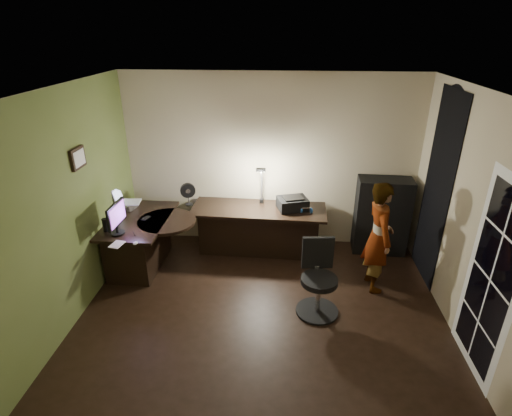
# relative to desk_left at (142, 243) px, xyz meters

# --- Properties ---
(floor) EXTENTS (4.50, 4.00, 0.01)m
(floor) POSITION_rel_desk_left_xyz_m (1.83, -1.05, -0.39)
(floor) COLOR black
(floor) RESTS_ON ground
(ceiling) EXTENTS (4.50, 4.00, 0.01)m
(ceiling) POSITION_rel_desk_left_xyz_m (1.83, -1.05, 2.32)
(ceiling) COLOR silver
(ceiling) RESTS_ON floor
(wall_back) EXTENTS (4.50, 0.01, 2.70)m
(wall_back) POSITION_rel_desk_left_xyz_m (1.83, 0.96, 0.97)
(wall_back) COLOR tan
(wall_back) RESTS_ON floor
(wall_front) EXTENTS (4.50, 0.01, 2.70)m
(wall_front) POSITION_rel_desk_left_xyz_m (1.83, -3.05, 0.97)
(wall_front) COLOR tan
(wall_front) RESTS_ON floor
(wall_left) EXTENTS (0.01, 4.00, 2.70)m
(wall_left) POSITION_rel_desk_left_xyz_m (-0.42, -1.05, 0.97)
(wall_left) COLOR tan
(wall_left) RESTS_ON floor
(wall_right) EXTENTS (0.01, 4.00, 2.70)m
(wall_right) POSITION_rel_desk_left_xyz_m (4.08, -1.05, 0.97)
(wall_right) COLOR tan
(wall_right) RESTS_ON floor
(green_wall_overlay) EXTENTS (0.00, 4.00, 2.70)m
(green_wall_overlay) POSITION_rel_desk_left_xyz_m (-0.41, -1.05, 0.97)
(green_wall_overlay) COLOR #56662F
(green_wall_overlay) RESTS_ON floor
(arched_doorway) EXTENTS (0.01, 0.90, 2.60)m
(arched_doorway) POSITION_rel_desk_left_xyz_m (4.07, 0.10, 0.92)
(arched_doorway) COLOR black
(arched_doorway) RESTS_ON floor
(french_door) EXTENTS (0.02, 0.92, 2.10)m
(french_door) POSITION_rel_desk_left_xyz_m (4.07, -1.60, 0.67)
(french_door) COLOR white
(french_door) RESTS_ON floor
(framed_picture) EXTENTS (0.04, 0.30, 0.25)m
(framed_picture) POSITION_rel_desk_left_xyz_m (-0.39, -0.60, 1.47)
(framed_picture) COLOR black
(framed_picture) RESTS_ON wall_left
(desk_left) EXTENTS (0.84, 1.35, 0.77)m
(desk_left) POSITION_rel_desk_left_xyz_m (0.00, 0.00, 0.00)
(desk_left) COLOR black
(desk_left) RESTS_ON floor
(desk_right) EXTENTS (2.05, 0.78, 0.76)m
(desk_right) POSITION_rel_desk_left_xyz_m (1.68, 0.52, -0.01)
(desk_right) COLOR black
(desk_right) RESTS_ON floor
(cabinet) EXTENTS (0.82, 0.44, 1.20)m
(cabinet) POSITION_rel_desk_left_xyz_m (3.57, 0.73, 0.22)
(cabinet) COLOR black
(cabinet) RESTS_ON floor
(laptop_stand) EXTENTS (0.29, 0.26, 0.10)m
(laptop_stand) POSITION_rel_desk_left_xyz_m (-0.28, 0.32, 0.44)
(laptop_stand) COLOR silver
(laptop_stand) RESTS_ON desk_left
(laptop) EXTENTS (0.39, 0.37, 0.24)m
(laptop) POSITION_rel_desk_left_xyz_m (-0.24, 0.32, 0.61)
(laptop) COLOR silver
(laptop) RESTS_ON laptop_stand
(monitor) EXTENTS (0.11, 0.47, 0.31)m
(monitor) POSITION_rel_desk_left_xyz_m (-0.12, -0.45, 0.55)
(monitor) COLOR black
(monitor) RESTS_ON desk_left
(mouse) EXTENTS (0.07, 0.09, 0.03)m
(mouse) POSITION_rel_desk_left_xyz_m (0.22, -0.72, 0.41)
(mouse) COLOR silver
(mouse) RESTS_ON desk_left
(phone) EXTENTS (0.11, 0.16, 0.01)m
(phone) POSITION_rel_desk_left_xyz_m (0.10, 0.01, 0.40)
(phone) COLOR black
(phone) RESTS_ON desk_left
(pen) EXTENTS (0.07, 0.11, 0.01)m
(pen) POSITION_rel_desk_left_xyz_m (0.10, -0.45, 0.40)
(pen) COLOR black
(pen) RESTS_ON desk_left
(speaker) EXTENTS (0.07, 0.07, 0.18)m
(speaker) POSITION_rel_desk_left_xyz_m (-0.30, -0.40, 0.48)
(speaker) COLOR black
(speaker) RESTS_ON desk_left
(notepad) EXTENTS (0.17, 0.21, 0.01)m
(notepad) POSITION_rel_desk_left_xyz_m (-0.01, -0.75, 0.40)
(notepad) COLOR silver
(notepad) RESTS_ON desk_left
(desk_fan) EXTENTS (0.26, 0.19, 0.35)m
(desk_fan) POSITION_rel_desk_left_xyz_m (0.60, 0.57, 0.56)
(desk_fan) COLOR black
(desk_fan) RESTS_ON desk_right
(headphones) EXTENTS (0.20, 0.12, 0.09)m
(headphones) POSITION_rel_desk_left_xyz_m (2.39, 0.42, 0.42)
(headphones) COLOR #194492
(headphones) RESTS_ON desk_right
(printer) EXTENTS (0.51, 0.44, 0.19)m
(printer) POSITION_rel_desk_left_xyz_m (2.19, 0.54, 0.47)
(printer) COLOR black
(printer) RESTS_ON desk_right
(desk_lamp) EXTENTS (0.25, 0.35, 0.68)m
(desk_lamp) POSITION_rel_desk_left_xyz_m (1.71, 0.73, 0.72)
(desk_lamp) COLOR black
(desk_lamp) RESTS_ON desk_right
(office_chair) EXTENTS (0.58, 0.58, 0.95)m
(office_chair) POSITION_rel_desk_left_xyz_m (2.52, -0.89, 0.09)
(office_chair) COLOR black
(office_chair) RESTS_ON floor
(person) EXTENTS (0.43, 0.59, 1.53)m
(person) POSITION_rel_desk_left_xyz_m (3.31, -0.27, 0.38)
(person) COLOR #D8A88C
(person) RESTS_ON floor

